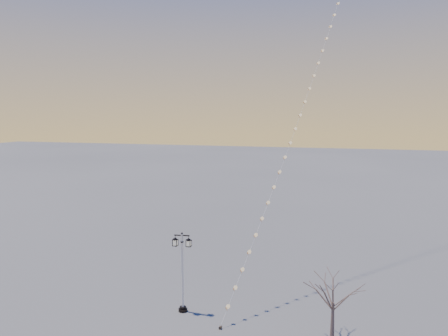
% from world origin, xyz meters
% --- Properties ---
extents(ground, '(300.00, 300.00, 0.00)m').
position_xyz_m(ground, '(0.00, 0.00, 0.00)').
color(ground, '#545556').
rests_on(ground, ground).
extents(street_lamp, '(1.43, 0.63, 5.67)m').
position_xyz_m(street_lamp, '(-2.58, 2.23, 3.14)').
color(street_lamp, black).
rests_on(street_lamp, ground).
extents(bare_tree, '(2.68, 2.68, 4.45)m').
position_xyz_m(bare_tree, '(7.54, 1.15, 3.09)').
color(bare_tree, brown).
rests_on(bare_tree, ground).
extents(kite_train, '(10.52, 29.61, 40.55)m').
position_xyz_m(kite_train, '(5.59, 15.10, 20.17)').
color(kite_train, '#2B2319').
rests_on(kite_train, ground).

